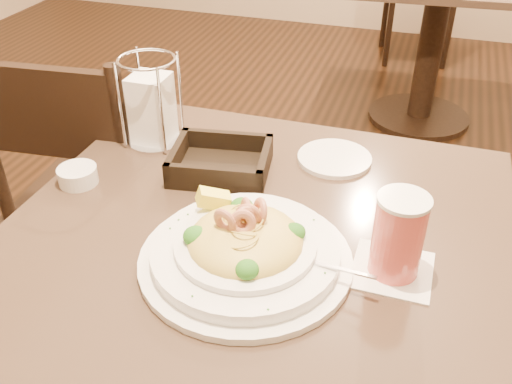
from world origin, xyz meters
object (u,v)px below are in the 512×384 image
(background_table, at_px, (434,23))
(butter_ramekin, at_px, (78,175))
(bread_basket, at_px, (221,164))
(side_plate, at_px, (334,158))
(main_table, at_px, (253,327))
(drink_glass, at_px, (398,236))
(pasta_bowl, at_px, (245,248))
(dining_chair_near, at_px, (93,190))
(napkin_caddy, at_px, (152,107))

(background_table, distance_m, butter_ramekin, 2.16)
(bread_basket, relative_size, side_plate, 1.39)
(main_table, bearing_deg, drink_glass, -4.30)
(main_table, height_order, background_table, same)
(bread_basket, bearing_deg, drink_glass, -27.89)
(background_table, distance_m, bread_basket, 1.97)
(background_table, height_order, bread_basket, bread_basket)
(side_plate, bearing_deg, background_table, 85.45)
(pasta_bowl, relative_size, side_plate, 2.49)
(dining_chair_near, bearing_deg, bread_basket, 153.75)
(drink_glass, bearing_deg, pasta_bowl, -166.92)
(bread_basket, xyz_separation_m, butter_ramekin, (-0.26, -0.13, -0.00))
(bread_basket, bearing_deg, side_plate, 28.86)
(pasta_bowl, bearing_deg, dining_chair_near, 144.46)
(main_table, relative_size, bread_basket, 4.06)
(background_table, bearing_deg, bread_basket, -100.58)
(main_table, height_order, drink_glass, drink_glass)
(drink_glass, bearing_deg, main_table, 175.70)
(side_plate, bearing_deg, bread_basket, -151.14)
(napkin_caddy, relative_size, side_plate, 1.26)
(pasta_bowl, relative_size, butter_ramekin, 5.01)
(main_table, bearing_deg, bread_basket, 125.47)
(bread_basket, distance_m, napkin_caddy, 0.21)
(background_table, relative_size, dining_chair_near, 1.03)
(background_table, relative_size, side_plate, 6.04)
(background_table, xyz_separation_m, side_plate, (-0.14, -1.80, 0.24))
(dining_chair_near, distance_m, napkin_caddy, 0.44)
(main_table, bearing_deg, butter_ramekin, 172.12)
(main_table, xyz_separation_m, background_table, (0.23, 2.10, 0.00))
(side_plate, distance_m, butter_ramekin, 0.54)
(main_table, xyz_separation_m, side_plate, (0.09, 0.30, 0.24))
(background_table, bearing_deg, pasta_bowl, -95.75)
(dining_chair_near, bearing_deg, napkin_caddy, 154.88)
(pasta_bowl, bearing_deg, drink_glass, 13.08)
(bread_basket, bearing_deg, main_table, -54.53)
(pasta_bowl, relative_size, drink_glass, 2.71)
(pasta_bowl, bearing_deg, main_table, 98.88)
(main_table, distance_m, side_plate, 0.40)
(main_table, xyz_separation_m, pasta_bowl, (0.01, -0.07, 0.27))
(main_table, xyz_separation_m, napkin_caddy, (-0.32, 0.26, 0.32))
(dining_chair_near, height_order, drink_glass, dining_chair_near)
(background_table, height_order, napkin_caddy, napkin_caddy)
(main_table, bearing_deg, background_table, 83.74)
(pasta_bowl, distance_m, bread_basket, 0.29)
(background_table, distance_m, drink_glass, 2.15)
(pasta_bowl, distance_m, side_plate, 0.38)
(background_table, height_order, pasta_bowl, pasta_bowl)
(pasta_bowl, height_order, bread_basket, pasta_bowl)
(dining_chair_near, height_order, butter_ramekin, dining_chair_near)
(bread_basket, height_order, napkin_caddy, napkin_caddy)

